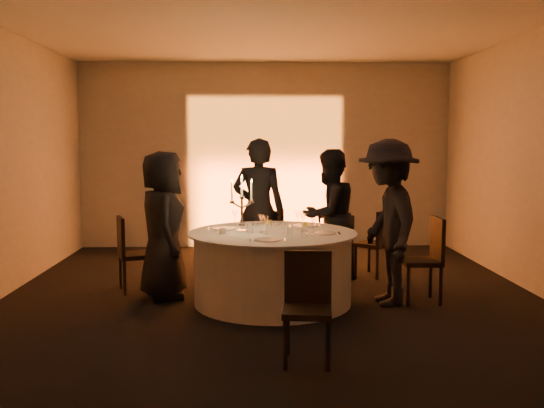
{
  "coord_description": "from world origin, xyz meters",
  "views": [
    {
      "loc": [
        -0.22,
        -6.39,
        1.74
      ],
      "look_at": [
        0.0,
        0.2,
        1.05
      ],
      "focal_mm": 40.0,
      "sensor_mm": 36.0,
      "label": 1
    }
  ],
  "objects_px": {
    "guest_right": "(388,222)",
    "chair_left": "(130,250)",
    "chair_right": "(427,255)",
    "candelabra": "(242,212)",
    "banquet_table": "(273,267)",
    "guest_back_left": "(259,210)",
    "chair_front": "(308,300)",
    "chair_back_left": "(269,239)",
    "guest_back_right": "(329,216)",
    "chair_back_right": "(378,240)",
    "guest_left": "(163,225)",
    "coffee_cup": "(223,231)"
  },
  "relations": [
    {
      "from": "guest_left",
      "to": "coffee_cup",
      "type": "height_order",
      "value": "guest_left"
    },
    {
      "from": "banquet_table",
      "to": "guest_back_left",
      "type": "relative_size",
      "value": 1.02
    },
    {
      "from": "chair_back_right",
      "to": "guest_back_left",
      "type": "distance_m",
      "value": 1.59
    },
    {
      "from": "chair_front",
      "to": "guest_back_right",
      "type": "height_order",
      "value": "guest_back_right"
    },
    {
      "from": "coffee_cup",
      "to": "chair_front",
      "type": "bearing_deg",
      "value": -65.18
    },
    {
      "from": "chair_back_right",
      "to": "chair_right",
      "type": "bearing_deg",
      "value": 55.91
    },
    {
      "from": "chair_back_right",
      "to": "chair_back_left",
      "type": "bearing_deg",
      "value": -49.95
    },
    {
      "from": "chair_back_left",
      "to": "guest_left",
      "type": "distance_m",
      "value": 1.62
    },
    {
      "from": "guest_left",
      "to": "banquet_table",
      "type": "bearing_deg",
      "value": -113.86
    },
    {
      "from": "guest_right",
      "to": "chair_left",
      "type": "bearing_deg",
      "value": -106.6
    },
    {
      "from": "chair_front",
      "to": "guest_back_left",
      "type": "height_order",
      "value": "guest_back_left"
    },
    {
      "from": "chair_back_left",
      "to": "guest_back_right",
      "type": "height_order",
      "value": "guest_back_right"
    },
    {
      "from": "guest_left",
      "to": "coffee_cup",
      "type": "bearing_deg",
      "value": -129.87
    },
    {
      "from": "chair_left",
      "to": "chair_front",
      "type": "relative_size",
      "value": 1.01
    },
    {
      "from": "chair_front",
      "to": "guest_back_left",
      "type": "bearing_deg",
      "value": 103.97
    },
    {
      "from": "guest_right",
      "to": "guest_back_right",
      "type": "bearing_deg",
      "value": -160.0
    },
    {
      "from": "chair_left",
      "to": "guest_right",
      "type": "distance_m",
      "value": 2.94
    },
    {
      "from": "chair_back_left",
      "to": "guest_back_left",
      "type": "distance_m",
      "value": 0.48
    },
    {
      "from": "banquet_table",
      "to": "candelabra",
      "type": "bearing_deg",
      "value": 174.03
    },
    {
      "from": "chair_back_right",
      "to": "guest_back_left",
      "type": "relative_size",
      "value": 0.48
    },
    {
      "from": "guest_back_left",
      "to": "chair_left",
      "type": "bearing_deg",
      "value": 26.9
    },
    {
      "from": "guest_left",
      "to": "chair_right",
      "type": "bearing_deg",
      "value": -107.4
    },
    {
      "from": "chair_front",
      "to": "guest_left",
      "type": "xyz_separation_m",
      "value": [
        -1.42,
        1.97,
        0.33
      ]
    },
    {
      "from": "banquet_table",
      "to": "chair_front",
      "type": "bearing_deg",
      "value": -82.76
    },
    {
      "from": "guest_back_left",
      "to": "guest_right",
      "type": "relative_size",
      "value": 1.01
    },
    {
      "from": "guest_back_right",
      "to": "guest_right",
      "type": "bearing_deg",
      "value": 77.86
    },
    {
      "from": "chair_back_right",
      "to": "chair_right",
      "type": "distance_m",
      "value": 1.26
    },
    {
      "from": "chair_left",
      "to": "chair_back_left",
      "type": "height_order",
      "value": "chair_left"
    },
    {
      "from": "banquet_table",
      "to": "coffee_cup",
      "type": "bearing_deg",
      "value": -168.89
    },
    {
      "from": "coffee_cup",
      "to": "chair_back_right",
      "type": "bearing_deg",
      "value": 34.4
    },
    {
      "from": "guest_back_right",
      "to": "guest_right",
      "type": "relative_size",
      "value": 0.93
    },
    {
      "from": "chair_left",
      "to": "coffee_cup",
      "type": "bearing_deg",
      "value": -140.73
    },
    {
      "from": "chair_right",
      "to": "candelabra",
      "type": "distance_m",
      "value": 2.05
    },
    {
      "from": "chair_left",
      "to": "guest_right",
      "type": "height_order",
      "value": "guest_right"
    },
    {
      "from": "guest_right",
      "to": "coffee_cup",
      "type": "distance_m",
      "value": 1.75
    },
    {
      "from": "chair_back_left",
      "to": "chair_right",
      "type": "distance_m",
      "value": 2.13
    },
    {
      "from": "chair_back_right",
      "to": "guest_back_left",
      "type": "xyz_separation_m",
      "value": [
        -1.53,
        -0.13,
        0.41
      ]
    },
    {
      "from": "chair_left",
      "to": "guest_back_right",
      "type": "relative_size",
      "value": 0.53
    },
    {
      "from": "guest_back_left",
      "to": "chair_back_left",
      "type": "bearing_deg",
      "value": -115.12
    },
    {
      "from": "chair_right",
      "to": "guest_left",
      "type": "xyz_separation_m",
      "value": [
        -2.87,
        0.28,
        0.3
      ]
    },
    {
      "from": "chair_front",
      "to": "chair_back_left",
      "type": "bearing_deg",
      "value": 100.93
    },
    {
      "from": "chair_back_left",
      "to": "chair_left",
      "type": "bearing_deg",
      "value": 24.69
    },
    {
      "from": "guest_left",
      "to": "guest_back_left",
      "type": "xyz_separation_m",
      "value": [
        1.06,
        0.82,
        0.07
      ]
    },
    {
      "from": "chair_back_right",
      "to": "guest_left",
      "type": "relative_size",
      "value": 0.53
    },
    {
      "from": "guest_right",
      "to": "banquet_table",
      "type": "bearing_deg",
      "value": -98.12
    },
    {
      "from": "chair_front",
      "to": "candelabra",
      "type": "relative_size",
      "value": 1.4
    },
    {
      "from": "banquet_table",
      "to": "guest_left",
      "type": "xyz_separation_m",
      "value": [
        -1.2,
        0.25,
        0.43
      ]
    },
    {
      "from": "guest_back_right",
      "to": "chair_back_right",
      "type": "bearing_deg",
      "value": 161.35
    },
    {
      "from": "chair_front",
      "to": "guest_back_right",
      "type": "bearing_deg",
      "value": 85.96
    },
    {
      "from": "chair_back_left",
      "to": "guest_right",
      "type": "xyz_separation_m",
      "value": [
        1.22,
        -1.37,
        0.4
      ]
    }
  ]
}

